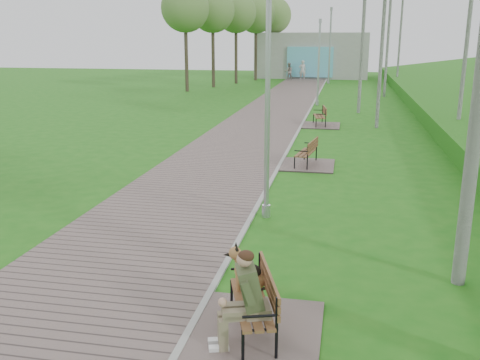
# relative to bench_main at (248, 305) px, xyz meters

# --- Properties ---
(walkway) EXTENTS (3.50, 67.00, 0.04)m
(walkway) POSITION_rel_bench_main_xyz_m (-2.49, 15.26, -0.39)
(walkway) COLOR #715F5B
(walkway) RESTS_ON ground
(kerb) EXTENTS (0.10, 67.00, 0.05)m
(kerb) POSITION_rel_bench_main_xyz_m (-0.74, 15.26, -0.38)
(kerb) COLOR #999993
(kerb) RESTS_ON ground
(building_north) EXTENTS (10.00, 5.20, 4.00)m
(building_north) POSITION_rel_bench_main_xyz_m (-2.24, 44.73, 1.59)
(building_north) COLOR #9E9E99
(building_north) RESTS_ON ground
(bench_main) EXTENTS (1.67, 1.86, 1.46)m
(bench_main) POSITION_rel_bench_main_xyz_m (0.00, 0.00, 0.00)
(bench_main) COLOR #715F5B
(bench_main) RESTS_ON ground
(bench_second) EXTENTS (1.57, 1.74, 0.96)m
(bench_second) POSITION_rel_bench_main_xyz_m (0.01, 9.36, -0.23)
(bench_second) COLOR #715F5B
(bench_second) RESTS_ON ground
(bench_third) EXTENTS (1.65, 1.83, 1.01)m
(bench_third) POSITION_rel_bench_main_xyz_m (-0.00, 16.72, -0.22)
(bench_third) COLOR #715F5B
(bench_third) RESTS_ON ground
(lamp_post_second) EXTENTS (0.18, 0.18, 4.57)m
(lamp_post_second) POSITION_rel_bench_main_xyz_m (-0.45, 4.57, 1.73)
(lamp_post_second) COLOR #A5A7AD
(lamp_post_second) RESTS_ON ground
(lamp_post_third) EXTENTS (0.18, 0.18, 4.58)m
(lamp_post_third) POSITION_rel_bench_main_xyz_m (-0.49, 23.76, 1.73)
(lamp_post_third) COLOR #A5A7AD
(lamp_post_third) RESTS_ON ground
(lamp_post_far) EXTENTS (0.23, 0.23, 5.88)m
(lamp_post_far) POSITION_rel_bench_main_xyz_m (-0.43, 38.27, 2.34)
(lamp_post_far) COLOR #A5A7AD
(lamp_post_far) RESTS_ON ground
(pedestrian_near) EXTENTS (0.64, 0.46, 1.67)m
(pedestrian_near) POSITION_rel_bench_main_xyz_m (-2.82, 41.54, 0.43)
(pedestrian_near) COLOR silver
(pedestrian_near) RESTS_ON ground
(pedestrian_far) EXTENTS (0.84, 0.73, 1.49)m
(pedestrian_far) POSITION_rel_bench_main_xyz_m (-3.94, 40.81, 0.34)
(pedestrian_far) COLOR gray
(pedestrian_far) RESTS_ON ground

